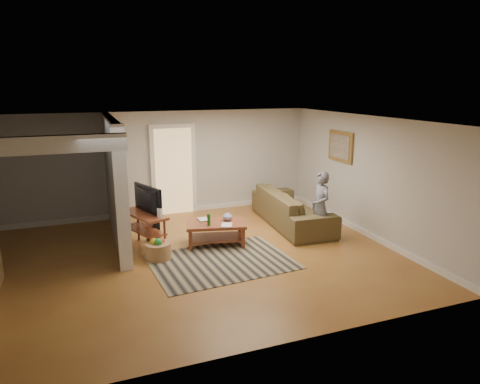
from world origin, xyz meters
name	(u,v)px	position (x,y,z in m)	size (l,w,h in m)	color
ground	(193,258)	(0.00, 0.00, 0.00)	(7.50, 7.50, 0.00)	brown
room_shell	(126,181)	(-1.07, 0.43, 1.46)	(7.54, 6.02, 2.52)	#ADABA5
area_rug	(221,261)	(0.44, -0.34, 0.01)	(2.46, 1.80, 0.01)	black
sofa	(291,224)	(2.60, 1.13, 0.00)	(2.64, 1.03, 0.77)	#4B4325
coffee_table	(217,227)	(0.63, 0.53, 0.35)	(1.28, 0.93, 0.68)	maroon
tv_console	(144,216)	(-0.74, 0.80, 0.65)	(0.83, 1.21, 0.98)	maroon
speaker_left	(156,222)	(-0.50, 0.85, 0.50)	(0.10, 0.10, 0.99)	black
speaker_right	(121,202)	(-1.00, 2.70, 0.47)	(0.09, 0.09, 0.94)	black
toy_basket	(158,250)	(-0.60, 0.19, 0.17)	(0.47, 0.47, 0.42)	#8D603D
child	(319,239)	(2.70, 0.08, 0.00)	(0.52, 0.34, 1.41)	slate
toddler	(152,240)	(-0.56, 1.21, 0.00)	(0.40, 0.31, 0.82)	#202B44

